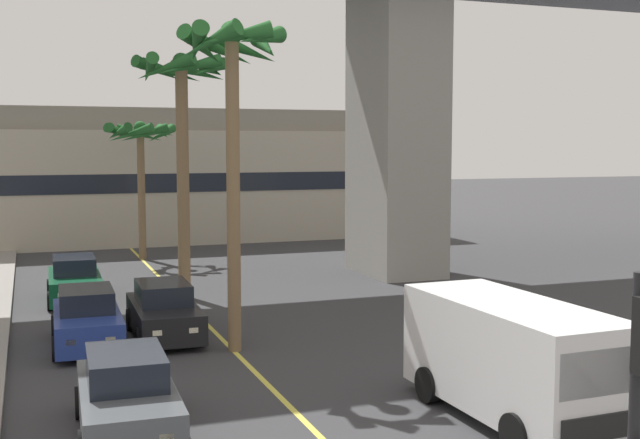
{
  "coord_description": "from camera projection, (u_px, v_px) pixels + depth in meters",
  "views": [
    {
      "loc": [
        -4.98,
        0.42,
        5.44
      ],
      "look_at": [
        0.0,
        14.0,
        4.08
      ],
      "focal_mm": 44.92,
      "sensor_mm": 36.0,
      "label": 1
    }
  ],
  "objects": [
    {
      "name": "car_queue_second",
      "position": [
        87.0,
        320.0,
        21.54
      ],
      "size": [
        1.91,
        4.14,
        1.56
      ],
      "color": "navy",
      "rests_on": "ground"
    },
    {
      "name": "delivery_van",
      "position": [
        511.0,
        357.0,
        15.69
      ],
      "size": [
        2.27,
        5.3,
        2.36
      ],
      "color": "white",
      "rests_on": "ground"
    },
    {
      "name": "lane_stripe_center",
      "position": [
        207.0,
        324.0,
        24.26
      ],
      "size": [
        0.14,
        56.0,
        0.01
      ],
      "primitive_type": "cube",
      "color": "#DBCC4C",
      "rests_on": "ground"
    },
    {
      "name": "pier_building_backdrop",
      "position": [
        121.0,
        176.0,
        45.26
      ],
      "size": [
        33.48,
        8.04,
        7.37
      ],
      "color": "#BCB29E",
      "rests_on": "ground"
    },
    {
      "name": "traffic_light_median_near",
      "position": [
        640.0,
        423.0,
        7.84
      ],
      "size": [
        0.24,
        0.37,
        4.2
      ],
      "color": "black",
      "rests_on": "ground"
    },
    {
      "name": "car_queue_third",
      "position": [
        127.0,
        398.0,
        14.95
      ],
      "size": [
        1.95,
        4.16,
        1.56
      ],
      "color": "#4C5156",
      "rests_on": "ground"
    },
    {
      "name": "car_queue_fourth",
      "position": [
        75.0,
        281.0,
        27.65
      ],
      "size": [
        1.9,
        4.14,
        1.56
      ],
      "color": "#0C4728",
      "rests_on": "ground"
    },
    {
      "name": "palm_tree_far_median",
      "position": [
        231.0,
        83.0,
        20.48
      ],
      "size": [
        2.85,
        2.88,
        8.57
      ],
      "color": "brown",
      "rests_on": "ground"
    },
    {
      "name": "car_queue_front",
      "position": [
        164.0,
        312.0,
        22.52
      ],
      "size": [
        1.89,
        4.13,
        1.56
      ],
      "color": "black",
      "rests_on": "ground"
    },
    {
      "name": "palm_tree_near_median",
      "position": [
        182.0,
        103.0,
        27.83
      ],
      "size": [
        3.45,
        3.48,
        8.59
      ],
      "color": "brown",
      "rests_on": "ground"
    },
    {
      "name": "palm_tree_mid_median",
      "position": [
        140.0,
        143.0,
        37.47
      ],
      "size": [
        3.4,
        3.43,
        6.52
      ],
      "color": "brown",
      "rests_on": "ground"
    }
  ]
}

